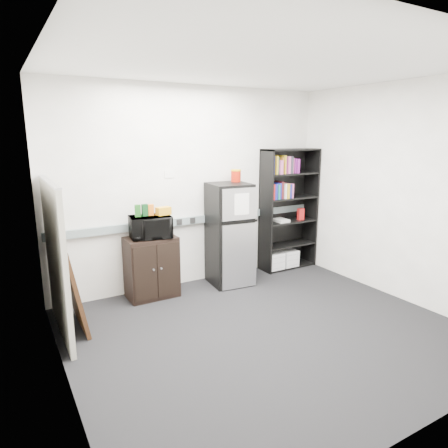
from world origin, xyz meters
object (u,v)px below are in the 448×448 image
refrigerator (229,234)px  cabinet (152,267)px  bookshelf (287,207)px  microwave (150,227)px  cubicle_partition (56,259)px

refrigerator → cabinet: bearing=-178.5°
bookshelf → microwave: size_ratio=3.70×
cubicle_partition → cabinet: (1.17, 0.42, -0.42)m
cabinet → microwave: microwave is taller
cubicle_partition → refrigerator: (2.28, 0.34, -0.10)m
cubicle_partition → cabinet: size_ratio=2.04×
bookshelf → microwave: 2.24m
refrigerator → cubicle_partition: bearing=-165.9°
cabinet → microwave: (0.00, -0.02, 0.53)m
cubicle_partition → microwave: 1.24m
cabinet → refrigerator: refrigerator is taller
cabinet → refrigerator: size_ratio=0.56×
cubicle_partition → microwave: bearing=19.1°
cubicle_partition → cabinet: cubicle_partition is taller
cabinet → microwave: bearing=-90.0°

